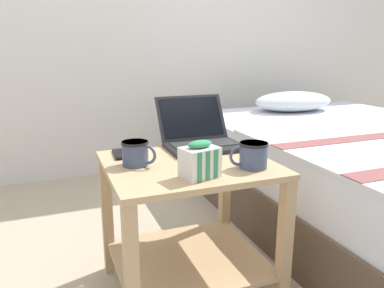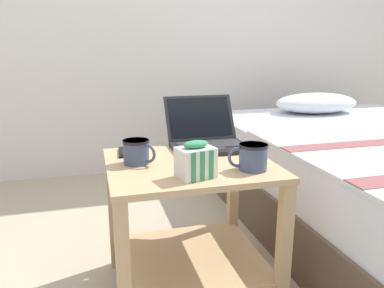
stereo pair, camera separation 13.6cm
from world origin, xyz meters
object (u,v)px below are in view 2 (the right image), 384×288
(laptop, at_px, (207,137))
(snack_bag, at_px, (196,161))
(mug_front_left, at_px, (137,151))
(mug_front_right, at_px, (252,156))
(cell_phone, at_px, (128,152))

(laptop, distance_m, snack_bag, 0.40)
(mug_front_left, bearing_deg, laptop, 27.60)
(mug_front_left, bearing_deg, snack_bag, -49.96)
(laptop, height_order, snack_bag, laptop)
(laptop, height_order, mug_front_right, laptop)
(laptop, xyz_separation_m, mug_front_left, (-0.33, -0.17, 0.01))
(mug_front_left, relative_size, mug_front_right, 0.82)
(laptop, bearing_deg, mug_front_left, -152.40)
(mug_front_left, distance_m, cell_phone, 0.16)
(laptop, relative_size, snack_bag, 2.39)
(mug_front_left, height_order, cell_phone, mug_front_left)
(snack_bag, xyz_separation_m, cell_phone, (-0.19, 0.36, -0.05))
(laptop, xyz_separation_m, mug_front_right, (0.06, -0.35, 0.01))
(mug_front_left, relative_size, snack_bag, 0.85)
(laptop, relative_size, mug_front_right, 2.29)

